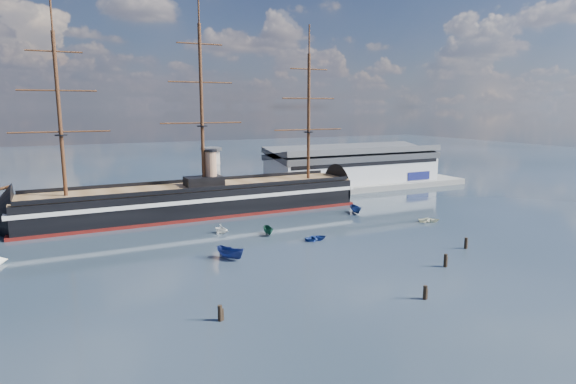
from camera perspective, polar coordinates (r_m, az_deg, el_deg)
name	(u,v)px	position (r m, az deg, el deg)	size (l,w,h in m)	color
ground	(242,229)	(115.81, -5.51, -4.37)	(600.00, 600.00, 0.00)	black
quay	(231,200)	(152.19, -6.74, -0.91)	(180.00, 18.00, 2.00)	slate
warehouse	(353,165)	(175.82, 7.70, 3.17)	(63.00, 21.00, 11.60)	#B7BABC
quay_tower	(212,171)	(145.68, -9.03, 2.43)	(5.00, 5.00, 15.00)	silver
warship	(191,200)	(131.58, -11.43, -0.98)	(112.97, 17.27, 53.94)	black
motorboat_a	(231,259)	(93.67, -6.81, -7.90)	(7.41, 2.72, 2.96)	navy
motorboat_b	(316,240)	(105.95, 3.37, -5.72)	(3.22, 1.29, 1.50)	navy
motorboat_c	(268,235)	(110.13, -2.33, -5.09)	(5.81, 2.13, 2.32)	#123D2D
motorboat_d	(221,233)	(112.55, -7.90, -4.85)	(6.36, 2.76, 2.33)	white
motorboat_e	(429,222)	(127.24, 16.38, -3.43)	(3.27, 1.31, 1.53)	beige
motorboat_f	(356,213)	(133.15, 8.05, -2.52)	(6.83, 2.51, 2.73)	navy
piling_near_left	(220,321)	(68.48, -8.03, -14.88)	(0.64, 0.64, 2.94)	black
piling_near_mid	(425,299)	(77.53, 15.90, -12.12)	(0.64, 0.64, 2.86)	black
piling_near_right	(445,267)	(93.21, 18.12, -8.44)	(0.64, 0.64, 3.14)	black
piling_far_right	(466,249)	(106.18, 20.29, -6.30)	(0.64, 0.64, 3.03)	black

